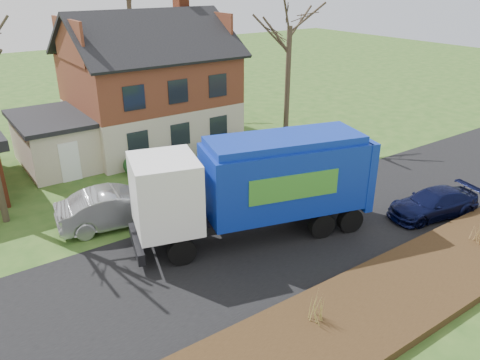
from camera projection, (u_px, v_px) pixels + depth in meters
ground at (260, 245)px, 18.73m from camera, size 120.00×120.00×0.00m
road at (260, 244)px, 18.73m from camera, size 80.00×7.00×0.02m
mulch_verge at (362, 313)px, 14.70m from camera, size 80.00×3.50×0.30m
main_house at (142, 81)px, 28.32m from camera, size 12.95×8.95×9.26m
garbage_truck at (260, 181)px, 18.56m from camera, size 10.03×5.06×4.15m
silver_sedan at (117, 207)px, 19.96m from camera, size 5.19×2.46×1.64m
navy_wagon at (433, 203)px, 20.74m from camera, size 4.51×2.62×1.23m
tree_front_east at (291, 5)px, 27.18m from camera, size 3.68×3.68×10.21m
grass_clump_mid at (315, 306)px, 13.98m from camera, size 0.38×0.31×1.06m
grass_clump_east at (477, 232)px, 18.20m from camera, size 0.35×0.29×0.87m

